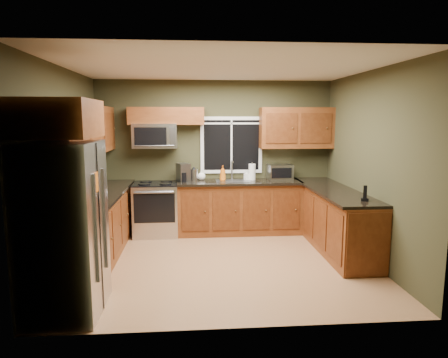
{
  "coord_description": "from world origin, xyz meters",
  "views": [
    {
      "loc": [
        -0.41,
        -5.41,
        2.03
      ],
      "look_at": [
        0.05,
        0.35,
        1.15
      ],
      "focal_mm": 32.0,
      "sensor_mm": 36.0,
      "label": 1
    }
  ],
  "objects": [
    {
      "name": "countertop_left",
      "position": [
        -1.78,
        0.48,
        0.92
      ],
      "size": [
        0.65,
        2.65,
        0.04
      ],
      "primitive_type": "cube",
      "color": "black",
      "rests_on": "base_cabinets_left"
    },
    {
      "name": "refrigerator",
      "position": [
        -1.74,
        -1.3,
        0.9
      ],
      "size": [
        0.74,
        0.9,
        1.8
      ],
      "color": "#B7B7BC",
      "rests_on": "ground"
    },
    {
      "name": "upper_cabinets_left",
      "position": [
        -1.94,
        0.48,
        1.86
      ],
      "size": [
        0.33,
        2.65,
        0.72
      ],
      "primitive_type": "cube",
      "color": "brown",
      "rests_on": "left_wall"
    },
    {
      "name": "base_cabinets_left",
      "position": [
        -1.8,
        0.48,
        0.45
      ],
      "size": [
        0.6,
        2.65,
        0.9
      ],
      "primitive_type": "cube",
      "color": "brown",
      "rests_on": "ground"
    },
    {
      "name": "sink",
      "position": [
        0.3,
        1.49,
        0.95
      ],
      "size": [
        0.6,
        0.42,
        0.36
      ],
      "color": "slate",
      "rests_on": "countertop_back"
    },
    {
      "name": "window",
      "position": [
        0.3,
        1.78,
        1.55
      ],
      "size": [
        1.12,
        0.03,
        1.02
      ],
      "color": "white",
      "rests_on": "back_wall"
    },
    {
      "name": "ceiling",
      "position": [
        0.0,
        0.0,
        2.7
      ],
      "size": [
        4.2,
        4.2,
        0.0
      ],
      "primitive_type": "plane",
      "rotation": [
        3.14,
        0.0,
        0.0
      ],
      "color": "white",
      "rests_on": "back_wall"
    },
    {
      "name": "soap_bottle_b",
      "position": [
        0.55,
        1.57,
        1.03
      ],
      "size": [
        0.1,
        0.1,
        0.17
      ],
      "primitive_type": "imported",
      "rotation": [
        0.0,
        0.0,
        0.4
      ],
      "color": "white",
      "rests_on": "countertop_back"
    },
    {
      "name": "upper_cabinets_back_right",
      "position": [
        1.45,
        1.64,
        1.86
      ],
      "size": [
        1.3,
        0.33,
        0.72
      ],
      "primitive_type": "cube",
      "color": "brown",
      "rests_on": "back_wall"
    },
    {
      "name": "coffee_maker",
      "position": [
        -0.57,
        1.49,
        1.09
      ],
      "size": [
        0.27,
        0.31,
        0.32
      ],
      "color": "slate",
      "rests_on": "countertop_back"
    },
    {
      "name": "floor",
      "position": [
        0.0,
        0.0,
        0.0
      ],
      "size": [
        4.2,
        4.2,
        0.0
      ],
      "primitive_type": "plane",
      "color": "#986843",
      "rests_on": "ground"
    },
    {
      "name": "base_cabinets_peninsula",
      "position": [
        1.8,
        0.54,
        0.45
      ],
      "size": [
        0.6,
        2.52,
        0.9
      ],
      "color": "brown",
      "rests_on": "ground"
    },
    {
      "name": "kettle",
      "position": [
        -0.38,
        1.62,
        1.05
      ],
      "size": [
        0.16,
        0.16,
        0.25
      ],
      "color": "#B7B7BC",
      "rests_on": "countertop_back"
    },
    {
      "name": "range",
      "position": [
        -1.05,
        1.47,
        0.47
      ],
      "size": [
        0.76,
        0.69,
        0.94
      ],
      "color": "#B7B7BC",
      "rests_on": "ground"
    },
    {
      "name": "back_wall",
      "position": [
        0.0,
        1.8,
        1.35
      ],
      "size": [
        4.2,
        0.0,
        4.2
      ],
      "primitive_type": "plane",
      "rotation": [
        1.57,
        0.0,
        0.0
      ],
      "color": "#34331E",
      "rests_on": "ground"
    },
    {
      "name": "soap_bottle_c",
      "position": [
        -0.25,
        1.65,
        1.03
      ],
      "size": [
        0.18,
        0.18,
        0.18
      ],
      "primitive_type": "imported",
      "rotation": [
        0.0,
        0.0,
        -0.34
      ],
      "color": "white",
      "rests_on": "countertop_back"
    },
    {
      "name": "upper_cabinets_back_left",
      "position": [
        -0.85,
        1.64,
        2.07
      ],
      "size": [
        1.3,
        0.33,
        0.3
      ],
      "primitive_type": "cube",
      "color": "brown",
      "rests_on": "back_wall"
    },
    {
      "name": "soap_bottle_a",
      "position": [
        0.12,
        1.5,
        1.08
      ],
      "size": [
        0.13,
        0.13,
        0.27
      ],
      "primitive_type": "imported",
      "rotation": [
        0.0,
        0.0,
        -0.23
      ],
      "color": "#CF6113",
      "rests_on": "countertop_back"
    },
    {
      "name": "microwave",
      "position": [
        -1.05,
        1.61,
        1.73
      ],
      "size": [
        0.76,
        0.41,
        0.42
      ],
      "color": "#B7B7BC",
      "rests_on": "back_wall"
    },
    {
      "name": "countertop_back",
      "position": [
        0.42,
        1.48,
        0.92
      ],
      "size": [
        2.17,
        0.65,
        0.04
      ],
      "primitive_type": "cube",
      "color": "black",
      "rests_on": "base_cabinets_back"
    },
    {
      "name": "toaster_oven",
      "position": [
        1.16,
        1.62,
        1.07
      ],
      "size": [
        0.45,
        0.37,
        0.27
      ],
      "color": "#B7B7BC",
      "rests_on": "countertop_back"
    },
    {
      "name": "cordless_phone",
      "position": [
        1.88,
        -0.35,
        1.0
      ],
      "size": [
        0.12,
        0.12,
        0.21
      ],
      "color": "black",
      "rests_on": "countertop_peninsula"
    },
    {
      "name": "paper_towel_roll",
      "position": [
        0.65,
        1.57,
        1.08
      ],
      "size": [
        0.14,
        0.14,
        0.32
      ],
      "color": "white",
      "rests_on": "countertop_back"
    },
    {
      "name": "base_cabinets_back",
      "position": [
        0.42,
        1.5,
        0.45
      ],
      "size": [
        2.17,
        0.6,
        0.9
      ],
      "primitive_type": "cube",
      "color": "brown",
      "rests_on": "ground"
    },
    {
      "name": "left_wall",
      "position": [
        -2.1,
        0.0,
        1.35
      ],
      "size": [
        0.0,
        3.6,
        3.6
      ],
      "primitive_type": "plane",
      "rotation": [
        1.57,
        0.0,
        1.57
      ],
      "color": "#34331E",
      "rests_on": "ground"
    },
    {
      "name": "front_wall",
      "position": [
        0.0,
        -1.8,
        1.35
      ],
      "size": [
        4.2,
        0.0,
        4.2
      ],
      "primitive_type": "plane",
      "rotation": [
        -1.57,
        0.0,
        0.0
      ],
      "color": "#34331E",
      "rests_on": "ground"
    },
    {
      "name": "right_wall",
      "position": [
        2.1,
        0.0,
        1.35
      ],
      "size": [
        0.0,
        3.6,
        3.6
      ],
      "primitive_type": "plane",
      "rotation": [
        1.57,
        0.0,
        -1.57
      ],
      "color": "#34331E",
      "rests_on": "ground"
    },
    {
      "name": "countertop_peninsula",
      "position": [
        1.78,
        0.55,
        0.92
      ],
      "size": [
        0.65,
        2.5,
        0.04
      ],
      "primitive_type": "cube",
      "color": "black",
      "rests_on": "base_cabinets_peninsula"
    },
    {
      "name": "upper_cabinet_over_fridge",
      "position": [
        -1.74,
        -1.3,
        2.03
      ],
      "size": [
        0.72,
        0.9,
        0.38
      ],
      "primitive_type": "cube",
      "color": "brown",
      "rests_on": "left_wall"
    }
  ]
}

